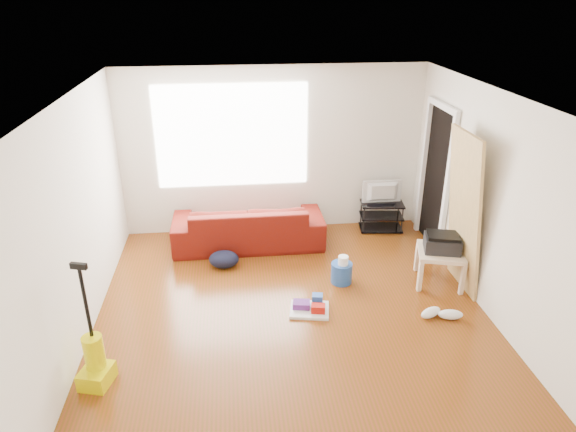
{
  "coord_description": "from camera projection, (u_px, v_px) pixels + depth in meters",
  "views": [
    {
      "loc": [
        -0.62,
        -4.83,
        3.5
      ],
      "look_at": [
        0.0,
        0.6,
        1.04
      ],
      "focal_mm": 32.0,
      "sensor_mm": 36.0,
      "label": 1
    }
  ],
  "objects": [
    {
      "name": "vacuum",
      "position": [
        95.0,
        362.0,
        4.87
      ],
      "size": [
        0.34,
        0.37,
        1.28
      ],
      "rotation": [
        0.0,
        0.0,
        -0.28
      ],
      "color": "#D9D000",
      "rests_on": "ground"
    },
    {
      "name": "tv_stand",
      "position": [
        381.0,
        216.0,
        7.96
      ],
      "size": [
        0.68,
        0.44,
        0.45
      ],
      "rotation": [
        0.0,
        0.0,
        -0.11
      ],
      "color": "black",
      "rests_on": "ground"
    },
    {
      "name": "backpack",
      "position": [
        224.0,
        266.0,
        7.0
      ],
      "size": [
        0.44,
        0.37,
        0.22
      ],
      "primitive_type": "ellipsoid",
      "rotation": [
        0.0,
        0.0,
        -0.11
      ],
      "color": "black",
      "rests_on": "ground"
    },
    {
      "name": "bucket",
      "position": [
        341.0,
        282.0,
        6.63
      ],
      "size": [
        0.33,
        0.33,
        0.27
      ],
      "primitive_type": "cylinder",
      "rotation": [
        0.0,
        0.0,
        0.25
      ],
      "color": "#204995",
      "rests_on": "ground"
    },
    {
      "name": "cleaning_tray",
      "position": [
        310.0,
        307.0,
        6.02
      ],
      "size": [
        0.51,
        0.44,
        0.16
      ],
      "rotation": [
        0.0,
        0.0,
        -0.19
      ],
      "color": "white",
      "rests_on": "ground"
    },
    {
      "name": "sofa",
      "position": [
        249.0,
        244.0,
        7.6
      ],
      "size": [
        2.17,
        0.85,
        0.63
      ],
      "primitive_type": "imported",
      "rotation": [
        0.0,
        0.0,
        3.14
      ],
      "color": "#5C0D04",
      "rests_on": "ground"
    },
    {
      "name": "sneakers",
      "position": [
        441.0,
        314.0,
        5.89
      ],
      "size": [
        0.52,
        0.26,
        0.12
      ],
      "rotation": [
        0.0,
        0.0,
        0.01
      ],
      "color": "white",
      "rests_on": "ground"
    },
    {
      "name": "tv",
      "position": [
        383.0,
        193.0,
        7.8
      ],
      "size": [
        0.61,
        0.08,
        0.35
      ],
      "primitive_type": "imported",
      "rotation": [
        0.0,
        0.0,
        3.14
      ],
      "color": "black",
      "rests_on": "tv_stand"
    },
    {
      "name": "room",
      "position": [
        299.0,
        215.0,
        5.51
      ],
      "size": [
        4.51,
        5.01,
        2.51
      ],
      "color": "#58370A",
      "rests_on": "ground"
    },
    {
      "name": "door_panel",
      "position": [
        453.0,
        285.0,
        6.57
      ],
      "size": [
        0.25,
        0.8,
        2.0
      ],
      "primitive_type": "cube",
      "rotation": [
        0.0,
        -0.1,
        0.0
      ],
      "color": "#9F8349",
      "rests_on": "ground"
    },
    {
      "name": "toilet_paper",
      "position": [
        343.0,
        270.0,
        6.53
      ],
      "size": [
        0.13,
        0.13,
        0.12
      ],
      "primitive_type": "cylinder",
      "color": "white",
      "rests_on": "bucket"
    },
    {
      "name": "side_table",
      "position": [
        441.0,
        256.0,
        6.48
      ],
      "size": [
        0.69,
        0.69,
        0.46
      ],
      "rotation": [
        0.0,
        0.0,
        -0.27
      ],
      "color": "#C9B18E",
      "rests_on": "ground"
    },
    {
      "name": "printer",
      "position": [
        442.0,
        243.0,
        6.4
      ],
      "size": [
        0.5,
        0.43,
        0.23
      ],
      "rotation": [
        0.0,
        0.0,
        -0.26
      ],
      "color": "black",
      "rests_on": "side_table"
    }
  ]
}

